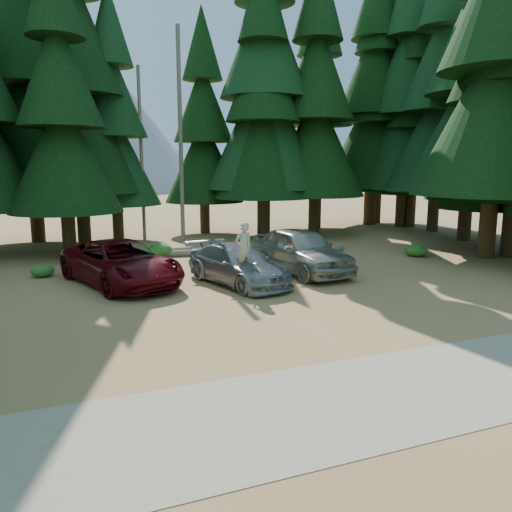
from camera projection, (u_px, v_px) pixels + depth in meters
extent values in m
plane|color=#AB7748|center=(264.00, 307.00, 15.75)|extent=(160.00, 160.00, 0.00)
cube|color=tan|center=(389.00, 392.00, 9.79)|extent=(26.00, 3.50, 0.01)
cylinder|color=#716B5B|center=(180.00, 137.00, 28.25)|extent=(0.24, 0.24, 12.00)
cylinder|color=#716B5B|center=(141.00, 155.00, 29.08)|extent=(0.20, 0.20, 10.00)
cone|color=gray|center=(88.00, 112.00, 91.13)|extent=(44.00, 44.00, 28.00)
cone|color=gray|center=(44.00, 136.00, 98.15)|extent=(36.00, 36.00, 20.00)
imported|color=#5B070D|center=(121.00, 263.00, 18.59)|extent=(4.51, 6.50, 1.65)
imported|color=#9A9DA2|center=(238.00, 265.00, 18.69)|extent=(3.28, 5.32, 1.44)
imported|color=#A6A193|center=(301.00, 250.00, 20.67)|extent=(2.83, 5.70, 1.87)
imported|color=beige|center=(244.00, 248.00, 17.71)|extent=(0.74, 0.55, 1.84)
cylinder|color=white|center=(243.00, 227.00, 17.62)|extent=(0.36, 0.36, 0.04)
cylinder|color=#716B5B|center=(201.00, 253.00, 24.64)|extent=(4.28, 1.00, 0.31)
cylinder|color=#716B5B|center=(171.00, 251.00, 25.06)|extent=(3.87, 0.49, 0.32)
cylinder|color=#716B5B|center=(314.00, 254.00, 24.23)|extent=(4.77, 2.93, 0.34)
ellipsoid|color=#21681F|center=(42.00, 271.00, 19.95)|extent=(0.89, 0.89, 0.49)
ellipsoid|color=#21681F|center=(159.00, 250.00, 24.34)|extent=(1.22, 1.22, 0.67)
ellipsoid|color=#21681F|center=(151.00, 252.00, 24.00)|extent=(0.98, 0.98, 0.54)
ellipsoid|color=#21681F|center=(283.00, 255.00, 23.39)|extent=(0.89, 0.89, 0.49)
ellipsoid|color=#21681F|center=(293.00, 248.00, 24.81)|extent=(1.18, 1.18, 0.65)
ellipsoid|color=#21681F|center=(416.00, 250.00, 24.43)|extent=(1.07, 1.07, 0.59)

